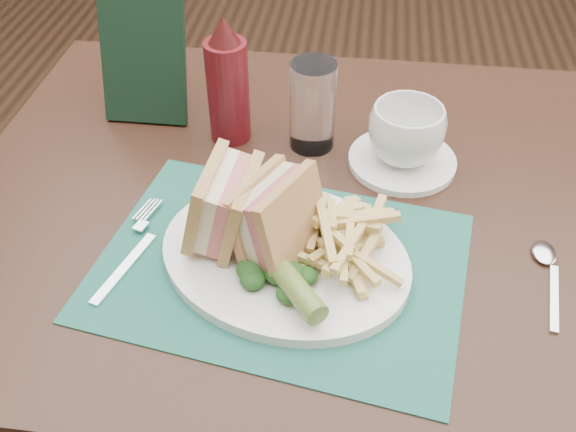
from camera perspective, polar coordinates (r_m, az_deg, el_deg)
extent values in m
plane|color=black|center=(1.74, 2.40, -6.18)|extent=(7.00, 7.00, 0.00)
cube|color=#1C5B4C|center=(0.76, -0.67, -4.42)|extent=(0.46, 0.36, 0.00)
cylinder|color=#526D29|center=(0.69, 0.07, -5.65)|extent=(0.09, 0.11, 0.03)
cylinder|color=white|center=(0.91, 10.10, 4.86)|extent=(0.19, 0.19, 0.01)
imported|color=white|center=(0.89, 10.45, 7.20)|extent=(0.15, 0.15, 0.08)
cylinder|color=white|center=(0.90, 2.20, 9.74)|extent=(0.08, 0.08, 0.13)
cube|color=black|center=(0.98, -12.74, 13.89)|extent=(0.12, 0.08, 0.20)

